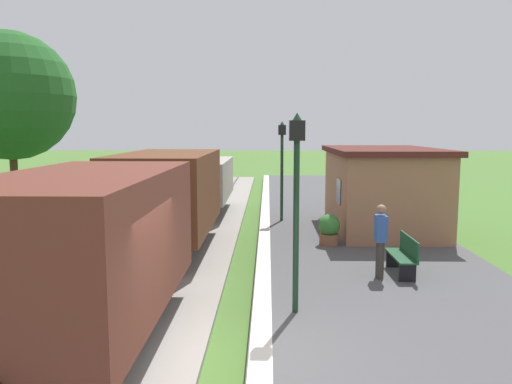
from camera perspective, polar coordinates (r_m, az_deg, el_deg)
name	(u,v)px	position (r m, az deg, el deg)	size (l,w,h in m)	color
ground_plane	(234,371)	(8.07, -2.49, -19.74)	(160.00, 160.00, 0.00)	#47702D
platform_slab	(447,366)	(8.44, 20.94, -18.02)	(6.00, 60.00, 0.25)	#4C4C4F
platform_edge_stripe	(261,356)	(7.94, 0.53, -18.16)	(0.36, 60.00, 0.01)	silver
track_ballast	(78,366)	(8.54, -19.67, -18.16)	(3.80, 60.00, 0.12)	gray
rail_near	(124,358)	(8.26, -14.80, -17.85)	(0.07, 60.00, 0.14)	slate
rail_far	(31,357)	(8.75, -24.30, -16.79)	(0.07, 60.00, 0.14)	slate
freight_train	(164,203)	(14.26, -10.40, -1.24)	(2.50, 19.40, 2.72)	brown
station_hut	(381,188)	(17.65, 14.11, 0.43)	(3.50, 5.80, 2.78)	#9E6B4C
bench_near_hut	(404,255)	(12.35, 16.51, -6.87)	(0.42, 1.50, 0.91)	#1E4C2D
bench_down_platform	(339,195)	(22.70, 9.48, -0.36)	(0.42, 1.50, 0.91)	#1E4C2D
person_waiting	(380,238)	(11.80, 14.01, -5.13)	(0.24, 0.38, 1.71)	#38332D
potted_planter	(329,229)	(14.95, 8.33, -4.22)	(0.64, 0.64, 0.92)	brown
lamp_post_near	(297,177)	(9.09, 4.65, 1.77)	(0.28, 0.28, 3.70)	#193823
lamp_post_far	(282,153)	(18.53, 2.98, 4.51)	(0.28, 0.28, 3.70)	#193823
tree_trackside_far	(10,96)	(20.69, -26.30, 9.78)	(4.69, 4.69, 7.22)	#4C3823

